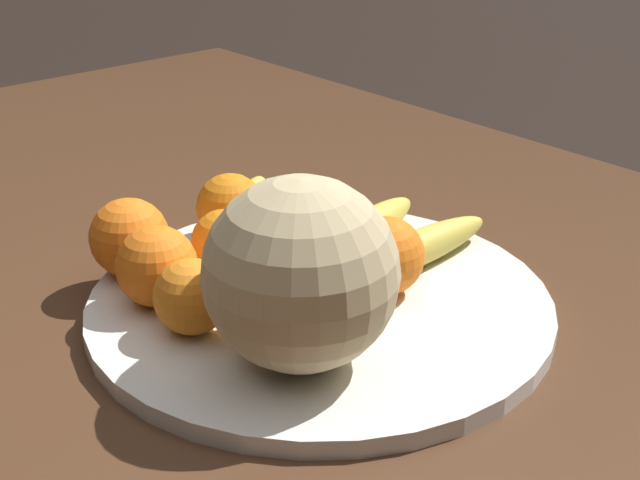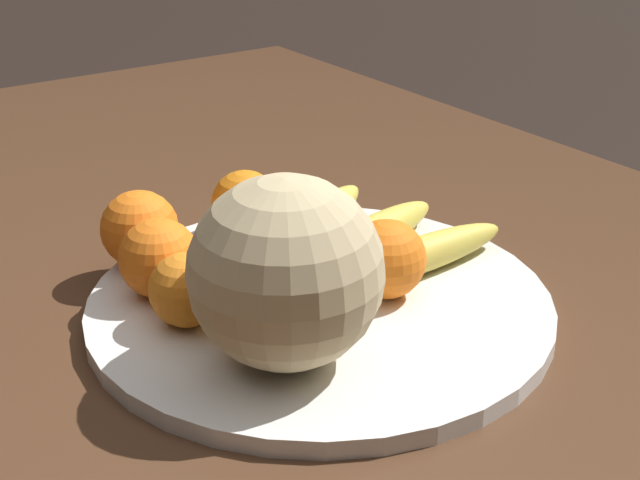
# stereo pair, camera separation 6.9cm
# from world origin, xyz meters

# --- Properties ---
(kitchen_table) EXTENTS (1.55, 1.03, 0.76)m
(kitchen_table) POSITION_xyz_m (0.00, 0.00, 0.67)
(kitchen_table) COLOR #4C301E
(kitchen_table) RESTS_ON ground_plane
(fruit_bowl) EXTENTS (0.37, 0.37, 0.01)m
(fruit_bowl) POSITION_xyz_m (0.05, 0.03, 0.77)
(fruit_bowl) COLOR white
(fruit_bowl) RESTS_ON kitchen_table
(melon) EXTENTS (0.14, 0.14, 0.14)m
(melon) POSITION_xyz_m (0.11, -0.04, 0.84)
(melon) COLOR #C6B284
(melon) RESTS_ON fruit_bowl
(banana_bunch) EXTENTS (0.25, 0.24, 0.03)m
(banana_bunch) POSITION_xyz_m (-0.02, 0.09, 0.79)
(banana_bunch) COLOR #473819
(banana_bunch) RESTS_ON fruit_bowl
(orange_front_left) EXTENTS (0.06, 0.06, 0.06)m
(orange_front_left) POSITION_xyz_m (0.08, 0.08, 0.80)
(orange_front_left) COLOR orange
(orange_front_left) RESTS_ON fruit_bowl
(orange_front_right) EXTENTS (0.06, 0.06, 0.06)m
(orange_front_right) POSITION_xyz_m (0.03, -0.07, 0.80)
(orange_front_right) COLOR orange
(orange_front_right) RESTS_ON fruit_bowl
(orange_mid_center) EXTENTS (0.07, 0.07, 0.07)m
(orange_mid_center) POSITION_xyz_m (-0.09, -0.06, 0.81)
(orange_mid_center) COLOR orange
(orange_mid_center) RESTS_ON fruit_bowl
(orange_back_left) EXTENTS (0.06, 0.06, 0.06)m
(orange_back_left) POSITION_xyz_m (-0.04, -0.00, 0.80)
(orange_back_left) COLOR orange
(orange_back_left) RESTS_ON fruit_bowl
(orange_back_right) EXTENTS (0.06, 0.06, 0.06)m
(orange_back_right) POSITION_xyz_m (-0.03, -0.07, 0.80)
(orange_back_right) COLOR orange
(orange_back_right) RESTS_ON fruit_bowl
(orange_top_small) EXTENTS (0.06, 0.06, 0.06)m
(orange_top_small) POSITION_xyz_m (-0.09, 0.04, 0.80)
(orange_top_small) COLOR orange
(orange_top_small) RESTS_ON fruit_bowl
(produce_tag) EXTENTS (0.08, 0.08, 0.00)m
(produce_tag) POSITION_xyz_m (0.03, -0.03, 0.77)
(produce_tag) COLOR white
(produce_tag) RESTS_ON fruit_bowl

